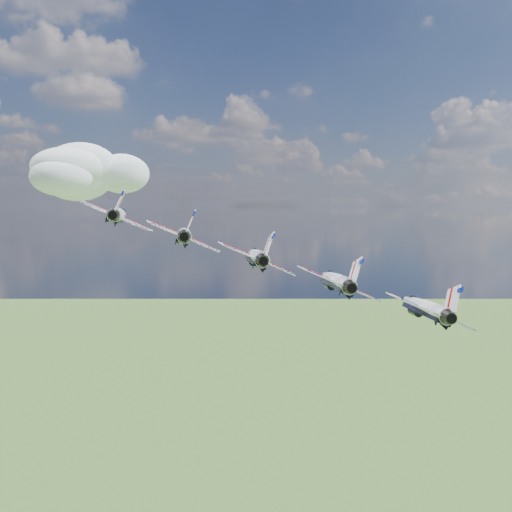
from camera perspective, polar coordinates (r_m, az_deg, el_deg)
name	(u,v)px	position (r m, az deg, el deg)	size (l,w,h in m)	color
cloud_far	(89,171)	(314.33, -16.40, 8.15)	(60.90, 47.85, 23.93)	white
jet_0	(119,214)	(81.26, -13.54, 4.06)	(9.55, 14.15, 4.23)	white
jet_1	(184,234)	(75.87, -7.19, 2.17)	(9.55, 14.15, 4.23)	white
jet_2	(256,256)	(71.64, 0.00, 0.00)	(9.55, 14.15, 4.23)	white
jet_3	(335,280)	(68.78, 7.94, -2.40)	(9.55, 14.15, 4.23)	white
jet_4	(423,307)	(67.47, 16.40, -4.89)	(9.55, 14.15, 4.23)	white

